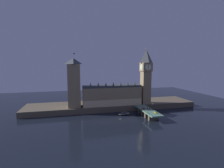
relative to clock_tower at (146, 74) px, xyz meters
The scene contains 16 objects.
ground_plane 67.11m from the clock_tower, 147.22° to the right, with size 400.00×400.00×0.00m, color black.
embankment 60.19m from the clock_tower, 163.97° to the left, with size 220.00×42.00×6.92m.
parliament_hall 51.57m from the clock_tower, behind, with size 73.16×16.43×30.12m.
clock_tower is the anchor object (origin of this frame).
victoria_tower 91.75m from the clock_tower, behind, with size 14.70×14.70×64.42m.
bridge 52.66m from the clock_tower, 109.83° to the right, with size 13.13×46.00×7.25m.
car_northbound_lead 48.18m from the clock_tower, 117.99° to the right, with size 2.10×4.23×1.32m.
car_southbound_lead 58.55m from the clock_tower, 101.00° to the right, with size 1.86×4.60×1.33m.
car_southbound_trail 47.19m from the clock_tower, 107.17° to the right, with size 1.92×4.07×1.53m.
pedestrian_near_rail 58.81m from the clock_tower, 112.16° to the right, with size 0.38×0.38×1.76m.
pedestrian_mid_walk 49.04m from the clock_tower, 100.21° to the right, with size 0.38×0.38×1.83m.
pedestrian_far_rail 43.79m from the clock_tower, 137.11° to the right, with size 0.38×0.38×1.62m.
street_lamp_near 60.07m from the clock_tower, 110.77° to the right, with size 1.34×0.60×6.94m.
street_lamp_mid 46.47m from the clock_tower, 99.51° to the right, with size 1.34×0.60×7.09m.
street_lamp_far 41.87m from the clock_tower, 135.76° to the right, with size 1.34×0.60×6.28m.
boat_upstream 60.99m from the clock_tower, 148.70° to the right, with size 15.39×6.35×3.60m.
Camera 1 is at (-49.37, -167.62, 57.58)m, focal length 26.00 mm.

